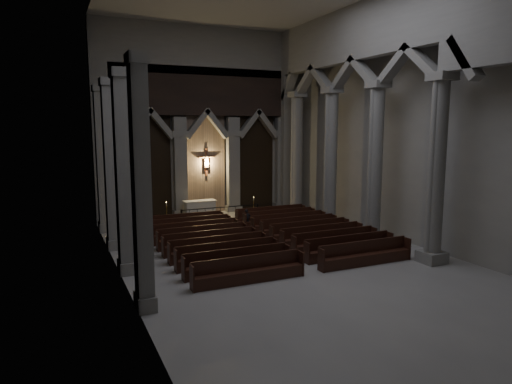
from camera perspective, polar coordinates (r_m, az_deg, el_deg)
room at (r=19.22m, az=4.77°, el=13.45°), size 24.00×24.10×12.00m
sanctuary_wall at (r=29.78m, az=-6.22°, el=9.70°), size 14.00×0.77×12.00m
right_arcade at (r=23.42m, az=15.29°, el=12.82°), size 1.00×24.00×12.00m
left_pilasters at (r=20.51m, az=-17.14°, el=2.46°), size 0.60×13.00×8.03m
sanctuary_step at (r=29.46m, az=-5.46°, el=-3.07°), size 8.50×2.60×0.15m
altar at (r=29.05m, az=-7.04°, el=-2.06°), size 2.04×0.82×1.03m
altar_rail at (r=27.92m, az=-4.45°, el=-2.49°), size 4.97×0.09×0.98m
candle_stand_left at (r=27.37m, az=-11.08°, el=-3.38°), size 0.24×0.24×1.45m
candle_stand_right at (r=29.47m, az=-0.30°, el=-2.46°), size 0.22×0.22×1.32m
pews at (r=22.54m, az=0.80°, el=-5.93°), size 9.91×9.64×1.00m
worshipper at (r=25.92m, az=-1.15°, el=-3.46°), size 0.50×0.42×1.17m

